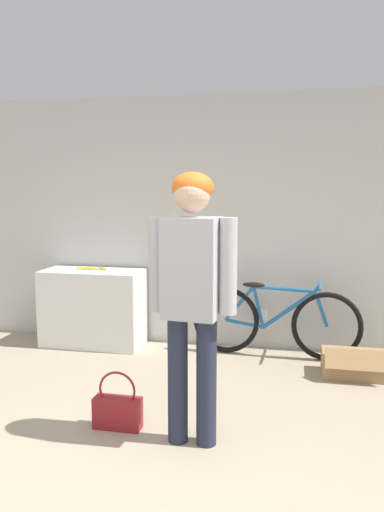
{
  "coord_description": "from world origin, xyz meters",
  "views": [
    {
      "loc": [
        0.85,
        -2.23,
        1.64
      ],
      "look_at": [
        0.22,
        0.78,
        1.23
      ],
      "focal_mm": 35.0,
      "sensor_mm": 36.0,
      "label": 1
    }
  ],
  "objects_px": {
    "person": "(192,280)",
    "cardboard_box": "(354,364)",
    "banana": "(92,268)",
    "bicycle": "(275,321)",
    "handbag": "(118,410)"
  },
  "relations": [
    {
      "from": "person",
      "to": "bicycle",
      "type": "xyz_separation_m",
      "value": [
        0.45,
        1.82,
        -0.72
      ]
    },
    {
      "from": "person",
      "to": "cardboard_box",
      "type": "relative_size",
      "value": 3.19
    },
    {
      "from": "bicycle",
      "to": "handbag",
      "type": "distance_m",
      "value": 2.02
    },
    {
      "from": "person",
      "to": "cardboard_box",
      "type": "height_order",
      "value": "person"
    },
    {
      "from": "bicycle",
      "to": "banana",
      "type": "height_order",
      "value": "banana"
    },
    {
      "from": "banana",
      "to": "person",
      "type": "bearing_deg",
      "value": -51.58
    },
    {
      "from": "person",
      "to": "banana",
      "type": "relative_size",
      "value": 4.73
    },
    {
      "from": "bicycle",
      "to": "cardboard_box",
      "type": "distance_m",
      "value": 0.84
    },
    {
      "from": "person",
      "to": "banana",
      "type": "distance_m",
      "value": 2.38
    },
    {
      "from": "bicycle",
      "to": "handbag",
      "type": "height_order",
      "value": "bicycle"
    },
    {
      "from": "bicycle",
      "to": "banana",
      "type": "distance_m",
      "value": 1.97
    },
    {
      "from": "person",
      "to": "bicycle",
      "type": "bearing_deg",
      "value": 81.91
    },
    {
      "from": "person",
      "to": "handbag",
      "type": "bearing_deg",
      "value": 176.82
    },
    {
      "from": "cardboard_box",
      "to": "person",
      "type": "bearing_deg",
      "value": -128.88
    },
    {
      "from": "bicycle",
      "to": "cardboard_box",
      "type": "height_order",
      "value": "bicycle"
    }
  ]
}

